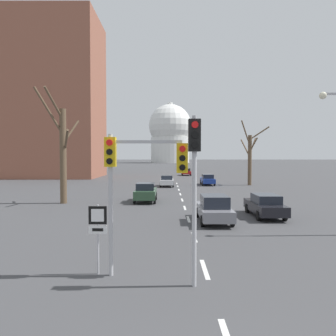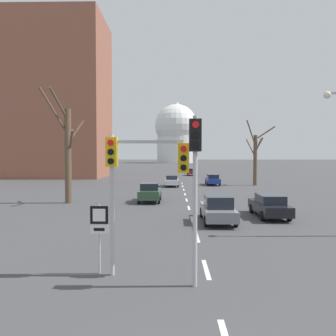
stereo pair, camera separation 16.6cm
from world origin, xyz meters
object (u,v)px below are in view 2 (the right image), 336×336
(traffic_signal_centre_tall, at_px, (195,168))
(route_sign_post, at_px, (99,227))
(traffic_signal_near_left, at_px, (137,168))
(sedan_far_right, at_px, (218,209))
(sedan_near_left, at_px, (269,205))
(sedan_near_right, at_px, (150,192))
(sedan_distant_centre, at_px, (213,179))
(sedan_far_left, at_px, (192,172))
(sedan_mid_centre, at_px, (172,181))

(traffic_signal_centre_tall, xyz_separation_m, route_sign_post, (-3.11, 1.01, -2.00))
(traffic_signal_near_left, height_order, sedan_far_right, traffic_signal_near_left)
(traffic_signal_near_left, distance_m, sedan_near_left, 13.11)
(sedan_near_right, bearing_deg, sedan_far_right, -61.38)
(traffic_signal_centre_tall, bearing_deg, sedan_distant_centre, 82.45)
(route_sign_post, bearing_deg, sedan_near_right, 88.67)
(traffic_signal_centre_tall, height_order, sedan_far_right, traffic_signal_centre_tall)
(sedan_far_left, bearing_deg, sedan_near_left, -86.81)
(route_sign_post, height_order, sedan_mid_centre, route_sign_post)
(sedan_near_left, distance_m, sedan_mid_centre, 22.29)
(route_sign_post, bearing_deg, traffic_signal_near_left, -5.32)
(traffic_signal_near_left, xyz_separation_m, traffic_signal_centre_tall, (1.82, -0.89, 0.04))
(traffic_signal_near_left, bearing_deg, sedan_mid_centre, 88.41)
(sedan_distant_centre, bearing_deg, sedan_near_right, -113.82)
(sedan_near_left, relative_size, sedan_far_left, 1.06)
(sedan_near_right, relative_size, sedan_distant_centre, 0.91)
(sedan_near_left, bearing_deg, sedan_far_left, 93.19)
(sedan_near_right, xyz_separation_m, sedan_distant_centre, (7.33, 16.61, -0.08))
(sedan_far_left, bearing_deg, sedan_mid_centre, -99.02)
(sedan_near_left, height_order, sedan_distant_centre, sedan_distant_centre)
(traffic_signal_near_left, xyz_separation_m, sedan_far_left, (4.78, 56.42, -2.75))
(route_sign_post, bearing_deg, sedan_far_left, 83.84)
(sedan_distant_centre, bearing_deg, sedan_mid_centre, -158.79)
(traffic_signal_near_left, bearing_deg, sedan_near_left, 55.04)
(sedan_mid_centre, xyz_separation_m, sedan_distant_centre, (5.56, 2.16, 0.01))
(traffic_signal_near_left, xyz_separation_m, sedan_distant_centre, (6.44, 33.99, -2.76))
(sedan_far_right, bearing_deg, sedan_near_right, 118.62)
(sedan_distant_centre, bearing_deg, sedan_far_left, 94.23)
(sedan_mid_centre, height_order, sedan_distant_centre, sedan_distant_centre)
(route_sign_post, xyz_separation_m, sedan_mid_centre, (2.17, 31.72, -0.82))
(route_sign_post, distance_m, sedan_near_right, 17.28)
(traffic_signal_centre_tall, relative_size, sedan_far_right, 1.13)
(traffic_signal_centre_tall, height_order, route_sign_post, traffic_signal_centre_tall)
(sedan_near_right, xyz_separation_m, sedan_far_left, (5.67, 39.03, -0.07))
(traffic_signal_near_left, bearing_deg, sedan_far_left, 85.15)
(traffic_signal_centre_tall, distance_m, sedan_distant_centre, 35.30)
(sedan_far_left, xyz_separation_m, sedan_far_right, (-0.99, -47.60, 0.03))
(sedan_near_left, relative_size, sedan_far_right, 1.00)
(traffic_signal_near_left, height_order, traffic_signal_centre_tall, traffic_signal_centre_tall)
(traffic_signal_centre_tall, height_order, sedan_near_right, traffic_signal_centre_tall)
(sedan_near_left, bearing_deg, sedan_mid_centre, 106.83)
(sedan_near_left, bearing_deg, sedan_near_right, 140.07)
(sedan_far_left, relative_size, sedan_far_right, 0.95)
(sedan_far_right, xyz_separation_m, sedan_distant_centre, (2.65, 25.18, -0.04))
(traffic_signal_centre_tall, relative_size, sedan_near_left, 1.12)
(traffic_signal_centre_tall, bearing_deg, sedan_far_left, 87.04)
(sedan_mid_centre, relative_size, sedan_far_left, 1.01)
(sedan_mid_centre, bearing_deg, traffic_signal_centre_tall, -88.36)
(sedan_near_left, bearing_deg, traffic_signal_centre_tall, -115.85)
(sedan_far_left, bearing_deg, sedan_far_right, -91.20)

